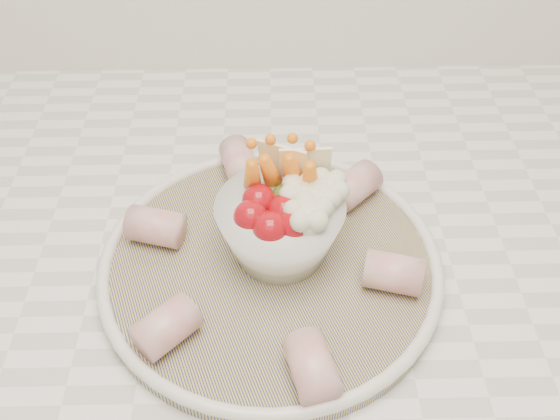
{
  "coord_description": "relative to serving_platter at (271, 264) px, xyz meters",
  "views": [
    {
      "loc": [
        0.11,
        1.02,
        1.38
      ],
      "look_at": [
        0.12,
        1.41,
        0.99
      ],
      "focal_mm": 40.0,
      "sensor_mm": 36.0,
      "label": 1
    }
  ],
  "objects": [
    {
      "name": "cured_meat_rolls",
      "position": [
        -0.0,
        0.0,
        0.02
      ],
      "size": [
        0.27,
        0.3,
        0.03
      ],
      "color": "#BE565D",
      "rests_on": "serving_platter"
    },
    {
      "name": "veggie_bowl",
      "position": [
        0.01,
        0.01,
        0.05
      ],
      "size": [
        0.12,
        0.12,
        0.11
      ],
      "color": "white",
      "rests_on": "serving_platter"
    },
    {
      "name": "serving_platter",
      "position": [
        0.0,
        0.0,
        0.0
      ],
      "size": [
        0.41,
        0.41,
        0.02
      ],
      "color": "navy",
      "rests_on": "kitchen_counter"
    }
  ]
}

